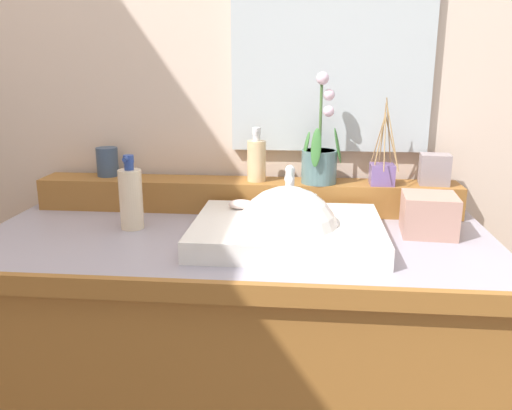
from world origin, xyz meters
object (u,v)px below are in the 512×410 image
object	(u,v)px
tumbler_cup	(107,162)
trinket_box	(435,169)
sink_basin	(287,236)
potted_plant	(320,158)
soap_dispenser	(257,159)
lotion_bottle	(131,198)
reed_diffuser	(382,172)
soap_bar	(241,204)
tissue_box	(429,215)

from	to	relation	value
tumbler_cup	trinket_box	distance (m)	0.95
sink_basin	tumbler_cup	size ratio (longest dim) A/B	5.27
potted_plant	soap_dispenser	distance (m)	0.18
trinket_box	lotion_bottle	distance (m)	0.83
reed_diffuser	trinket_box	distance (m)	0.15
sink_basin	reed_diffuser	xyz separation A→B (m)	(0.25, 0.26, 0.11)
soap_bar	tissue_box	distance (m)	0.47
tissue_box	soap_dispenser	bearing A→B (deg)	158.88
sink_basin	tissue_box	distance (m)	0.37
sink_basin	potted_plant	world-z (taller)	potted_plant
soap_bar	lotion_bottle	size ratio (longest dim) A/B	0.36
soap_bar	trinket_box	world-z (taller)	trinket_box
lotion_bottle	tissue_box	xyz separation A→B (m)	(0.76, 0.03, -0.03)
tissue_box	sink_basin	bearing A→B (deg)	-163.98
sink_basin	lotion_bottle	bearing A→B (deg)	169.50
tumbler_cup	reed_diffuser	distance (m)	0.80
sink_basin	trinket_box	distance (m)	0.50
sink_basin	soap_dispenser	world-z (taller)	soap_dispenser
potted_plant	trinket_box	world-z (taller)	potted_plant
soap_bar	lotion_bottle	world-z (taller)	lotion_bottle
sink_basin	tissue_box	bearing A→B (deg)	16.02
soap_dispenser	trinket_box	distance (m)	0.50
soap_bar	potted_plant	distance (m)	0.27
potted_plant	reed_diffuser	world-z (taller)	potted_plant
potted_plant	soap_bar	bearing A→B (deg)	-142.62
potted_plant	lotion_bottle	distance (m)	0.53
soap_bar	lotion_bottle	bearing A→B (deg)	-173.00
soap_bar	tumbler_cup	xyz separation A→B (m)	(-0.43, 0.19, 0.07)
sink_basin	soap_dispenser	bearing A→B (deg)	110.02
sink_basin	tumbler_cup	xyz separation A→B (m)	(-0.55, 0.30, 0.11)
sink_basin	soap_dispenser	size ratio (longest dim) A/B	2.94
tumbler_cup	trinket_box	world-z (taller)	same
lotion_bottle	tissue_box	distance (m)	0.76
potted_plant	tissue_box	xyz separation A→B (m)	(0.27, -0.16, -0.11)
potted_plant	trinket_box	bearing A→B (deg)	2.03
tumbler_cup	soap_bar	bearing A→B (deg)	-24.06
potted_plant	trinket_box	distance (m)	0.32
soap_bar	potted_plant	size ratio (longest dim) A/B	0.23
soap_bar	tumbler_cup	size ratio (longest dim) A/B	0.82
potted_plant	tumbler_cup	bearing A→B (deg)	176.76
sink_basin	soap_bar	bearing A→B (deg)	138.39
potted_plant	reed_diffuser	bearing A→B (deg)	-1.30
trinket_box	soap_dispenser	bearing A→B (deg)	-174.43
soap_dispenser	tissue_box	world-z (taller)	soap_dispenser
potted_plant	reed_diffuser	distance (m)	0.18
tumbler_cup	reed_diffuser	xyz separation A→B (m)	(0.80, -0.04, -0.01)
tissue_box	trinket_box	bearing A→B (deg)	75.15
lotion_bottle	tumbler_cup	bearing A→B (deg)	122.63
trinket_box	tissue_box	size ratio (longest dim) A/B	0.66
potted_plant	tumbler_cup	distance (m)	0.63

